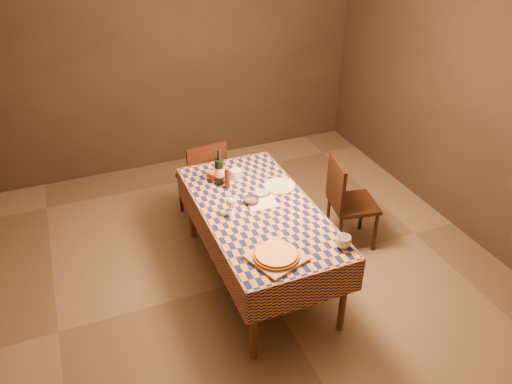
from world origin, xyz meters
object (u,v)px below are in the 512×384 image
pizza (276,255)px  cutting_board (276,258)px  chair_far (204,177)px  white_plate (280,186)px  bowl (251,200)px  wine_bottle (219,171)px  dining_table (258,215)px  chair_right (346,199)px

pizza → cutting_board: bearing=90.0°
pizza → chair_far: (-0.03, 1.74, -0.29)m
white_plate → cutting_board: bearing=-116.0°
bowl → wine_bottle: bearing=110.0°
cutting_board → white_plate: bearing=64.0°
pizza → white_plate: 1.01m
dining_table → cutting_board: 0.68m
pizza → chair_right: bearing=36.8°
dining_table → bowl: size_ratio=13.67×
dining_table → pizza: bearing=-101.3°
pizza → wine_bottle: size_ratio=1.11×
wine_bottle → dining_table: bearing=-71.6°
pizza → bowl: (0.11, 0.77, -0.02)m
chair_right → pizza: bearing=-143.2°
bowl → chair_far: bearing=98.0°
dining_table → chair_far: (-0.16, 1.08, -0.17)m
cutting_board → chair_far: 1.76m
dining_table → white_plate: (0.31, 0.24, 0.08)m
cutting_board → wine_bottle: bearing=91.8°
dining_table → white_plate: bearing=38.2°
chair_far → pizza: bearing=-89.1°
bowl → cutting_board: bearing=-98.2°
dining_table → cutting_board: (-0.13, -0.66, 0.09)m
dining_table → bowl: bearing=102.0°
bowl → white_plate: bearing=23.0°
bowl → wine_bottle: (-0.15, 0.40, 0.11)m
bowl → wine_bottle: 0.44m
bowl → white_plate: bowl is taller
dining_table → bowl: 0.14m
bowl → chair_right: size_ratio=0.14×
wine_bottle → chair_far: size_ratio=0.37×
chair_far → wine_bottle: bearing=-90.9°
bowl → wine_bottle: wine_bottle is taller
dining_table → bowl: (-0.02, 0.10, 0.10)m
pizza → dining_table: bearing=78.7°
cutting_board → bowl: bearing=81.8°
cutting_board → pizza: size_ratio=0.94×
cutting_board → bowl: bowl is taller
cutting_board → chair_right: 1.42m
bowl → chair_right: bearing=3.8°
cutting_board → pizza: bearing=-90.0°
cutting_board → white_plate: (0.44, 0.91, -0.00)m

